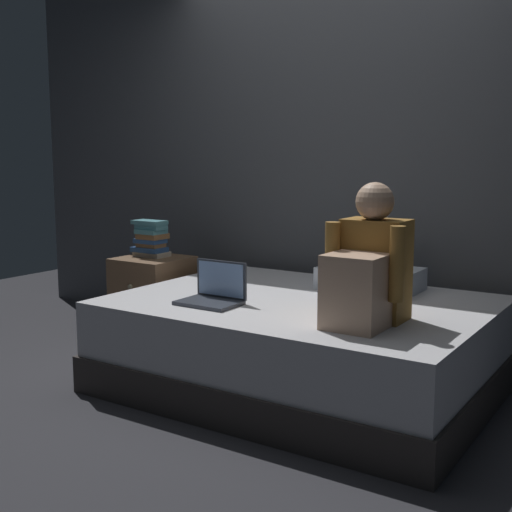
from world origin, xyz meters
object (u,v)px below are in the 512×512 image
at_px(bed, 302,344).
at_px(laptop, 214,293).
at_px(pillow, 370,279).
at_px(nightstand, 154,300).
at_px(book_stack, 151,239).
at_px(person_sitting, 368,270).

relative_size(bed, laptop, 6.25).
bearing_deg(pillow, nightstand, -171.98).
bearing_deg(bed, nightstand, 169.61).
relative_size(pillow, book_stack, 2.23).
distance_m(bed, pillow, 0.59).
bearing_deg(pillow, book_stack, -172.90).
bearing_deg(pillow, laptop, -124.54).
distance_m(nightstand, laptop, 1.15).
bearing_deg(nightstand, laptop, -31.36).
bearing_deg(bed, person_sitting, -29.13).
xyz_separation_m(bed, nightstand, (-1.30, 0.24, 0.05)).
xyz_separation_m(nightstand, book_stack, (-0.03, 0.02, 0.42)).
relative_size(nightstand, person_sitting, 0.90).
relative_size(person_sitting, book_stack, 2.61).
bearing_deg(nightstand, book_stack, 145.69).
bearing_deg(person_sitting, book_stack, 163.62).
height_order(bed, book_stack, book_stack).
bearing_deg(person_sitting, nightstand, 163.97).
distance_m(person_sitting, laptop, 0.87).
height_order(nightstand, book_stack, book_stack).
bearing_deg(laptop, book_stack, 148.55).
xyz_separation_m(person_sitting, laptop, (-0.85, -0.06, -0.20)).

